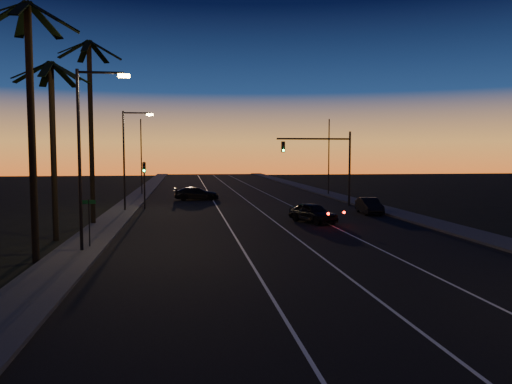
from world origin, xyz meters
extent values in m
cube|color=black|center=(0.00, 30.00, 0.01)|extent=(20.00, 170.00, 0.01)
cube|color=#363633|center=(-11.20, 30.00, 0.08)|extent=(2.40, 170.00, 0.16)
cube|color=#363633|center=(11.20, 30.00, 0.08)|extent=(2.40, 170.00, 0.16)
cube|color=silver|center=(-3.00, 30.00, 0.02)|extent=(0.12, 160.00, 0.01)
cube|color=silver|center=(0.50, 30.00, 0.02)|extent=(0.12, 160.00, 0.01)
cube|color=silver|center=(4.00, 30.00, 0.02)|extent=(0.12, 160.00, 0.01)
cylinder|color=black|center=(-12.60, 18.00, 5.75)|extent=(0.32, 0.32, 11.50)
cube|color=black|center=(-11.57, 18.26, 10.94)|extent=(2.18, 0.92, 1.18)
cube|color=black|center=(-12.16, 18.97, 10.94)|extent=(1.25, 2.12, 1.18)
cube|color=black|center=(-13.08, 18.94, 10.94)|extent=(1.34, 2.09, 1.18)
cube|color=black|center=(-13.64, 18.21, 10.94)|extent=(2.18, 0.82, 1.18)
cube|color=black|center=(-13.41, 17.32, 10.94)|extent=(1.90, 1.69, 1.18)
cube|color=black|center=(-12.57, 16.94, 10.94)|extent=(0.45, 2.16, 1.18)
cube|color=black|center=(-11.75, 17.36, 10.94)|extent=(1.95, 1.61, 1.18)
cylinder|color=black|center=(-13.20, 24.00, 5.00)|extent=(0.32, 0.32, 10.00)
cube|color=black|center=(-12.17, 24.26, 9.44)|extent=(2.18, 0.92, 1.18)
cube|color=black|center=(-12.76, 24.97, 9.44)|extent=(1.25, 2.12, 1.18)
cube|color=black|center=(-13.68, 24.94, 9.44)|extent=(1.34, 2.09, 1.18)
cube|color=black|center=(-14.24, 24.21, 9.44)|extent=(2.18, 0.82, 1.18)
cube|color=black|center=(-14.01, 23.32, 9.44)|extent=(1.90, 1.69, 1.18)
cube|color=black|center=(-13.17, 22.94, 9.44)|extent=(0.45, 2.16, 1.18)
cube|color=black|center=(-12.35, 23.36, 9.44)|extent=(1.95, 1.61, 1.18)
cylinder|color=black|center=(-12.20, 30.00, 6.25)|extent=(0.32, 0.32, 12.50)
cube|color=black|center=(-11.17, 30.26, 11.94)|extent=(2.18, 0.92, 1.18)
cube|color=black|center=(-11.76, 30.97, 11.94)|extent=(1.25, 2.12, 1.18)
cube|color=black|center=(-12.68, 30.94, 11.94)|extent=(1.34, 2.09, 1.18)
cube|color=black|center=(-13.24, 30.21, 11.94)|extent=(2.18, 0.82, 1.18)
cube|color=black|center=(-13.01, 29.32, 11.94)|extent=(1.90, 1.69, 1.18)
cube|color=black|center=(-12.17, 28.94, 11.94)|extent=(0.45, 2.16, 1.18)
cube|color=black|center=(-11.35, 29.36, 11.94)|extent=(1.95, 1.61, 1.18)
cylinder|color=black|center=(-11.00, 20.00, 4.50)|extent=(0.16, 0.16, 9.00)
cylinder|color=black|center=(-9.90, 20.00, 8.85)|extent=(2.20, 0.12, 0.12)
cube|color=#F6CF62|center=(-8.80, 20.00, 8.72)|extent=(0.55, 0.26, 0.16)
cylinder|color=black|center=(-11.00, 38.00, 4.25)|extent=(0.16, 0.16, 8.50)
cylinder|color=black|center=(-9.90, 38.00, 8.35)|extent=(2.20, 0.12, 0.12)
cube|color=#F6CF62|center=(-8.80, 38.00, 8.22)|extent=(0.55, 0.26, 0.16)
cylinder|color=black|center=(-10.80, 21.00, 1.30)|extent=(0.06, 0.06, 2.60)
cube|color=#0B451A|center=(-10.80, 21.00, 2.45)|extent=(0.70, 0.03, 0.20)
cylinder|color=black|center=(9.50, 40.00, 3.50)|extent=(0.20, 0.20, 7.00)
cylinder|color=black|center=(6.00, 40.00, 6.30)|extent=(7.00, 0.16, 0.16)
cube|color=black|center=(3.10, 40.00, 5.55)|extent=(0.32, 0.28, 1.00)
sphere|color=black|center=(3.10, 39.83, 5.87)|extent=(0.20, 0.20, 0.20)
sphere|color=black|center=(3.10, 39.83, 5.55)|extent=(0.20, 0.20, 0.20)
sphere|color=#14FF59|center=(3.10, 39.83, 5.23)|extent=(0.20, 0.20, 0.20)
cylinder|color=black|center=(-9.50, 40.00, 2.10)|extent=(0.14, 0.14, 4.20)
cube|color=black|center=(-9.50, 40.00, 3.70)|extent=(0.28, 0.25, 0.90)
sphere|color=black|center=(-9.50, 39.85, 3.98)|extent=(0.18, 0.18, 0.18)
sphere|color=black|center=(-9.50, 39.85, 3.70)|extent=(0.18, 0.18, 0.18)
sphere|color=#14FF59|center=(-9.50, 39.85, 3.42)|extent=(0.18, 0.18, 0.18)
cylinder|color=black|center=(-11.00, 55.00, 4.50)|extent=(0.14, 0.14, 9.00)
cylinder|color=black|center=(11.00, 52.00, 4.50)|extent=(0.14, 0.14, 9.00)
imported|color=black|center=(3.12, 29.05, 0.72)|extent=(3.23, 4.45, 1.41)
sphere|color=#FF0F05|center=(3.50, 26.51, 0.94)|extent=(0.18, 0.18, 0.18)
sphere|color=#FF0F05|center=(4.78, 27.10, 0.94)|extent=(0.18, 0.18, 0.18)
imported|color=black|center=(9.00, 33.46, 0.66)|extent=(1.66, 4.03, 1.30)
imported|color=black|center=(-4.73, 47.72, 0.70)|extent=(4.82, 2.10, 1.38)
camera|label=1|loc=(-5.90, -5.36, 4.92)|focal=35.00mm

